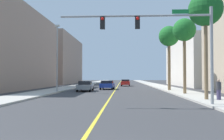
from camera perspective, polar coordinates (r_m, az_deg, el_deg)
ground at (r=46.39m, az=1.26°, el=-4.04°), size 192.00×192.00×0.00m
sidewalk_left at (r=47.35m, az=-8.95°, el=-3.89°), size 3.52×168.00×0.15m
sidewalk_right at (r=46.92m, az=11.57°, el=-3.89°), size 3.52×168.00×0.15m
lane_marking_center at (r=46.39m, az=1.26°, el=-4.04°), size 0.16×144.00×0.01m
building_left_near at (r=41.84m, az=-24.77°, el=4.56°), size 10.40×24.25×12.70m
building_left_far at (r=70.94m, az=-15.37°, el=2.19°), size 15.99×25.93×13.26m
building_right_far at (r=55.17m, az=20.94°, el=1.47°), size 11.13×25.16×9.68m
traffic_signal_mast at (r=16.27m, az=12.42°, el=8.55°), size 10.13×0.36×6.41m
street_lamp at (r=30.69m, az=-13.04°, el=3.67°), size 0.56×0.28×8.36m
palm_near at (r=21.01m, az=21.55°, el=13.16°), size 2.71×2.71×8.58m
palm_mid at (r=27.03m, az=16.99°, el=8.89°), size 2.45×2.45×8.08m
palm_far at (r=33.30m, az=13.53°, el=7.61°), size 2.75×2.75×8.68m
car_blue at (r=36.67m, az=-1.13°, el=-3.55°), size 2.11×4.29×1.36m
car_red at (r=49.87m, az=3.26°, el=-3.04°), size 1.95×4.35×1.38m
car_gray at (r=32.07m, az=-6.41°, el=-3.82°), size 1.95×4.51×1.38m
pedestrian at (r=20.27m, az=24.27°, el=-4.29°), size 0.38×0.38×1.60m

